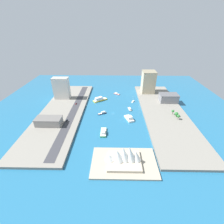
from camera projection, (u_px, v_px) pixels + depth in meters
ground_plane at (113, 113)px, 262.89m from camera, size 440.00×440.00×0.00m
quay_west at (163, 112)px, 260.67m from camera, size 70.00×240.00×3.35m
quay_east at (63, 111)px, 263.44m from camera, size 70.00×240.00×3.35m
peninsula_point at (124, 162)px, 167.15m from camera, size 69.84×43.42×2.00m
road_strip at (74, 111)px, 262.27m from camera, size 12.07×228.00×0.15m
ferry_green_doubledeck at (103, 132)px, 212.69m from camera, size 7.93×22.37×5.52m
ferry_yellow_fast at (100, 99)px, 303.13m from camera, size 27.80×23.37×7.54m
tugboat_red at (117, 94)px, 332.39m from camera, size 13.75×11.77×2.90m
yacht_sleek_gray at (130, 109)px, 271.83m from camera, size 6.24×13.95×3.71m
sailboat_small_white at (133, 101)px, 299.45m from camera, size 7.55×10.59×12.52m
patrol_launch_navy at (102, 113)px, 259.07m from camera, size 14.93×10.35×4.14m
ferry_white_commuter at (129, 118)px, 243.36m from camera, size 15.45×22.76×7.07m
warehouse_low_gray at (168, 98)px, 290.01m from camera, size 33.84×21.78×14.90m
carpark_squat_concrete at (49, 121)px, 223.51m from camera, size 37.21×18.23×11.16m
hotel_broad_white at (61, 88)px, 297.40m from camera, size 30.09×16.65×41.06m
office_block_beige at (148, 82)px, 323.98m from camera, size 27.10×28.21×44.80m
suv_black at (67, 120)px, 234.80m from camera, size 1.89×4.93×1.51m
pickup_red at (76, 104)px, 283.71m from camera, size 1.83×5.03×1.57m
traffic_light_waterfront at (82, 98)px, 296.13m from camera, size 0.36×0.36×6.50m
opera_landmark at (124, 157)px, 162.92m from camera, size 39.55×29.56×22.06m
park_tree_cluster at (176, 114)px, 242.26m from camera, size 8.57×19.44×8.21m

